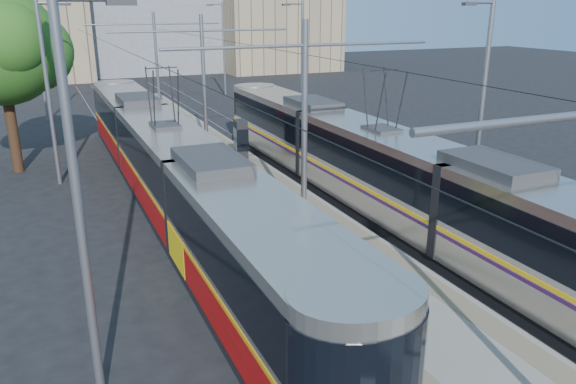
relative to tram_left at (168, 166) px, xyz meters
name	(u,v)px	position (x,y,z in m)	size (l,w,h in m)	color
ground	(454,360)	(3.60, -12.83, -1.71)	(160.00, 160.00, 0.00)	black
platform	(225,168)	(3.60, 4.17, -1.56)	(4.00, 50.00, 0.30)	gray
tactile_strip_left	(195,168)	(2.15, 4.17, -1.40)	(0.70, 50.00, 0.01)	gray
tactile_strip_right	(252,161)	(5.05, 4.17, -1.40)	(0.70, 50.00, 0.01)	gray
rails	(225,170)	(3.60, 4.17, -1.69)	(8.71, 70.00, 0.03)	gray
tram_left	(168,166)	(0.00, 0.00, 0.00)	(2.43, 30.68, 5.50)	black
tram_right	(380,167)	(7.20, -3.97, 0.15)	(2.43, 28.81, 5.50)	black
catenary	(242,85)	(3.60, 1.33, 2.82)	(9.20, 70.00, 7.00)	slate
street_lamps	(199,75)	(3.60, 8.17, 2.48)	(15.18, 38.22, 8.00)	slate
shelter	(241,140)	(4.55, 4.35, -0.31)	(0.71, 1.02, 2.09)	black
tree	(8,48)	(-5.28, 8.39, 4.13)	(5.94, 5.49, 8.62)	#382314
building_left	(6,22)	(-6.40, 47.17, 4.34)	(16.32, 12.24, 12.07)	gray
building_right	(276,17)	(23.60, 45.17, 4.68)	(14.28, 10.20, 12.75)	gray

